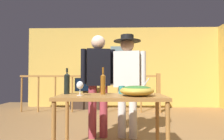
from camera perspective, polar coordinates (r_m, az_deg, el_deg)
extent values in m
cube|color=gold|center=(6.26, 3.23, 0.85)|extent=(6.16, 0.10, 2.56)
cube|color=slate|center=(6.22, 2.74, 3.34)|extent=(0.69, 0.03, 0.80)
cylinder|color=#9E6B33|center=(5.94, -25.16, -6.55)|extent=(0.04, 0.04, 0.96)
cylinder|color=#9E6B33|center=(5.74, -20.93, -6.77)|extent=(0.04, 0.04, 0.96)
cylinder|color=#9E6B33|center=(5.58, -16.43, -6.96)|extent=(0.04, 0.04, 0.96)
cylinder|color=#9E6B33|center=(5.45, -11.68, -7.12)|extent=(0.04, 0.04, 0.96)
cylinder|color=#9E6B33|center=(5.36, -6.73, -7.23)|extent=(0.04, 0.04, 0.96)
cylinder|color=#9E6B33|center=(5.31, -1.66, -7.29)|extent=(0.04, 0.04, 0.96)
cylinder|color=#9E6B33|center=(5.30, 3.47, -7.30)|extent=(0.04, 0.04, 0.96)
cylinder|color=#9E6B33|center=(5.34, 8.57, -7.24)|extent=(0.04, 0.04, 0.96)
cylinder|color=#9E6B33|center=(5.42, 13.56, -7.14)|extent=(0.04, 0.04, 0.96)
cube|color=#9E6B33|center=(5.34, -6.71, -1.82)|extent=(3.85, 0.07, 0.05)
cube|color=#9E6B33|center=(5.41, 13.56, -6.61)|extent=(0.10, 0.10, 1.06)
cube|color=#38281E|center=(6.03, -7.68, -9.19)|extent=(0.90, 0.40, 0.43)
cube|color=black|center=(6.01, -7.67, -7.08)|extent=(0.20, 0.12, 0.02)
cylinder|color=black|center=(6.00, -7.67, -6.60)|extent=(0.03, 0.03, 0.08)
cube|color=black|center=(5.96, -7.71, -4.29)|extent=(0.67, 0.06, 0.41)
cube|color=black|center=(5.93, -7.75, -4.30)|extent=(0.62, 0.01, 0.37)
cube|color=#9E6B33|center=(2.42, -0.25, -7.94)|extent=(1.33, 0.64, 0.04)
cylinder|color=#9E6B33|center=(2.33, -16.86, -17.40)|extent=(0.05, 0.05, 0.70)
cylinder|color=#9E6B33|center=(2.28, 16.19, -17.72)|extent=(0.05, 0.05, 0.70)
cylinder|color=#9E6B33|center=(2.85, -13.15, -14.54)|extent=(0.05, 0.05, 0.70)
cylinder|color=#9E6B33|center=(2.81, 13.24, -14.71)|extent=(0.05, 0.05, 0.70)
ellipsoid|color=gold|center=(2.36, 7.32, -6.10)|extent=(0.41, 0.41, 0.12)
ellipsoid|color=#38702D|center=(2.36, 7.32, -5.30)|extent=(0.34, 0.34, 0.06)
cylinder|color=silver|center=(2.36, 9.30, -4.73)|extent=(0.15, 0.01, 0.21)
cylinder|color=silver|center=(2.42, -9.46, -7.37)|extent=(0.08, 0.08, 0.01)
cylinder|color=silver|center=(2.41, -9.45, -6.32)|extent=(0.01, 0.01, 0.08)
ellipsoid|color=silver|center=(2.41, -9.44, -4.41)|extent=(0.09, 0.09, 0.10)
cylinder|color=black|center=(2.65, -13.18, -4.23)|extent=(0.07, 0.07, 0.25)
cone|color=black|center=(2.65, -13.16, -1.17)|extent=(0.07, 0.07, 0.03)
cylinder|color=black|center=(2.65, -13.15, -0.13)|extent=(0.03, 0.03, 0.06)
cylinder|color=brown|center=(2.53, -2.67, -4.49)|extent=(0.07, 0.07, 0.24)
cone|color=brown|center=(2.53, -2.67, -1.43)|extent=(0.07, 0.07, 0.03)
cylinder|color=brown|center=(2.53, -2.66, -0.15)|extent=(0.02, 0.02, 0.08)
cylinder|color=teal|center=(2.63, 2.94, -5.85)|extent=(0.08, 0.08, 0.11)
torus|color=teal|center=(2.63, 4.12, -5.73)|extent=(0.05, 0.01, 0.05)
cylinder|color=#9E3842|center=(3.19, -2.51, -12.05)|extent=(0.13, 0.13, 0.83)
cylinder|color=#9E3842|center=(3.17, -5.81, -12.11)|extent=(0.13, 0.13, 0.83)
cube|color=black|center=(3.13, -4.13, 0.78)|extent=(0.41, 0.29, 0.59)
cylinder|color=black|center=(3.17, 0.09, 1.01)|extent=(0.09, 0.09, 0.56)
cylinder|color=black|center=(3.12, -8.41, 1.08)|extent=(0.09, 0.09, 0.56)
sphere|color=beige|center=(3.18, -4.11, 8.14)|extent=(0.23, 0.23, 0.23)
cylinder|color=beige|center=(3.16, 6.22, -12.37)|extent=(0.13, 0.13, 0.81)
cylinder|color=beige|center=(3.18, 2.93, -12.29)|extent=(0.13, 0.13, 0.81)
cube|color=beige|center=(3.12, 4.53, 0.20)|extent=(0.45, 0.30, 0.57)
cylinder|color=beige|center=(3.09, 9.20, 0.51)|extent=(0.09, 0.09, 0.54)
cylinder|color=beige|center=(3.17, -0.01, 0.42)|extent=(0.09, 0.09, 0.54)
sphere|color=tan|center=(3.16, 4.52, 7.40)|extent=(0.22, 0.22, 0.22)
cylinder|color=black|center=(3.17, 4.51, 8.49)|extent=(0.44, 0.44, 0.01)
cylinder|color=black|center=(3.18, 4.51, 9.37)|extent=(0.21, 0.21, 0.10)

